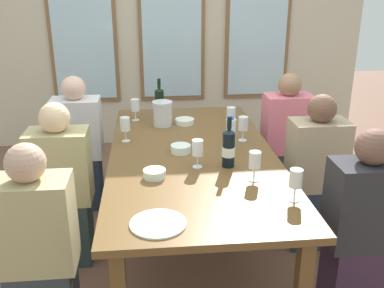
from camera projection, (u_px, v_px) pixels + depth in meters
ground_plane at (193, 249)px, 3.16m from camera, size 12.00×12.00×0.00m
back_wall_with_windows at (171, 13)px, 4.76m from camera, size 4.27×0.10×2.90m
dining_table at (193, 163)px, 2.92m from camera, size 1.07×2.12×0.74m
white_plate_0 at (158, 224)px, 2.06m from camera, size 0.27×0.27×0.01m
metal_pitcher at (163, 113)px, 3.40m from camera, size 0.16×0.16×0.19m
wine_bottle_0 at (159, 102)px, 3.63m from camera, size 0.08×0.08×0.31m
wine_bottle_1 at (229, 148)px, 2.65m from camera, size 0.08×0.08×0.31m
tasting_bowl_0 at (154, 174)px, 2.53m from camera, size 0.13×0.13×0.05m
tasting_bowl_1 at (181, 149)px, 2.90m from camera, size 0.13×0.13×0.05m
tasting_bowl_2 at (185, 121)px, 3.46m from camera, size 0.15×0.15×0.04m
water_bottle at (231, 135)px, 2.89m from camera, size 0.06×0.06×0.24m
wine_glass_0 at (125, 125)px, 3.06m from camera, size 0.07×0.07×0.17m
wine_glass_1 at (296, 179)px, 2.24m from camera, size 0.07×0.07×0.17m
wine_glass_2 at (255, 161)px, 2.47m from camera, size 0.07×0.07×0.17m
wine_glass_3 at (198, 148)px, 2.64m from camera, size 0.07×0.07×0.17m
wine_glass_4 at (243, 125)px, 3.08m from camera, size 0.07×0.07×0.17m
wine_glass_5 at (231, 114)px, 3.29m from camera, size 0.07×0.07×0.17m
wine_glass_6 at (135, 106)px, 3.52m from camera, size 0.07×0.07×0.17m
seated_person_0 at (38, 253)px, 2.22m from camera, size 0.38×0.24×1.11m
seated_person_1 at (361, 231)px, 2.40m from camera, size 0.38×0.24×1.11m
seated_person_2 at (79, 147)px, 3.58m from camera, size 0.38×0.24×1.11m
seated_person_3 at (285, 142)px, 3.70m from camera, size 0.38×0.24×1.11m
seated_person_4 at (63, 190)px, 2.87m from camera, size 0.38×0.24×1.11m
seated_person_5 at (315, 177)px, 3.06m from camera, size 0.38×0.24×1.11m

